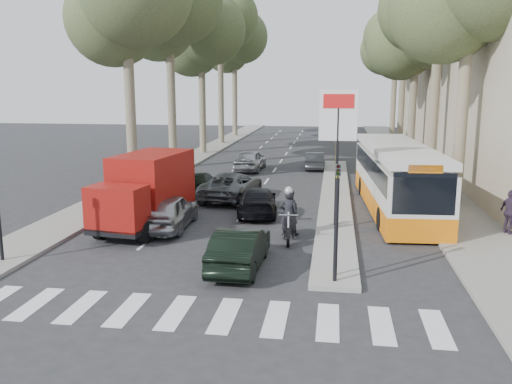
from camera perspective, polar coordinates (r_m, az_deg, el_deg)
ground at (r=17.93m, az=-2.26°, el=-7.59°), size 120.00×120.00×0.00m
sidewalk_right at (r=42.42m, az=15.62°, el=3.08°), size 3.20×70.00×0.12m
median_left at (r=46.40m, az=-5.69°, el=4.11°), size 2.40×64.00×0.12m
traffic_island at (r=28.26m, az=8.34°, el=-0.52°), size 1.50×26.00×0.16m
building_far at (r=52.21m, az=22.56°, el=12.85°), size 11.00×20.00×16.00m
billboard at (r=21.77m, az=8.59°, el=5.64°), size 1.50×12.10×5.60m
traffic_light_island at (r=15.53m, az=8.52°, el=-1.14°), size 0.16×0.41×3.60m
tree_l_b at (r=38.79m, az=-8.93°, el=18.96°), size 7.40×7.20×14.88m
tree_l_c at (r=46.29m, az=-5.62°, el=16.48°), size 7.40×7.20×13.71m
tree_l_d at (r=54.25m, az=-3.65°, el=17.56°), size 7.40×7.20×15.66m
tree_l_e at (r=61.99m, az=-2.15°, el=15.82°), size 7.40×7.20×14.49m
tree_r_c at (r=43.37m, az=16.71°, el=15.97°), size 7.40×7.20×13.32m
tree_r_d at (r=51.41m, az=15.60°, el=16.76°), size 7.40×7.20×14.88m
tree_r_e at (r=59.28m, az=14.69°, el=15.35°), size 7.40×7.20×14.10m
silver_hatchback at (r=22.29m, az=-9.20°, el=-2.00°), size 1.84×4.34×1.46m
dark_hatchback at (r=17.36m, az=-1.72°, el=-5.91°), size 1.50×4.08×1.33m
queue_car_a at (r=27.68m, az=-2.60°, el=0.65°), size 2.82×5.25×1.40m
queue_car_b at (r=24.47m, az=0.10°, el=-0.94°), size 2.29×4.45×1.24m
queue_car_c at (r=36.91m, az=-0.64°, el=3.38°), size 1.87×4.32×1.45m
queue_car_d at (r=37.93m, az=6.19°, el=3.31°), size 1.37×3.60×1.17m
queue_car_e at (r=29.30m, az=-5.95°, el=0.96°), size 1.87×4.10×1.16m
red_truck at (r=22.46m, az=-11.44°, el=0.25°), size 2.81×5.85×3.00m
city_bus at (r=25.95m, az=14.56°, el=1.66°), size 3.23×11.82×3.08m
motorcycle at (r=20.58m, az=3.43°, el=-2.41°), size 0.90×2.41×2.05m
pedestrian_near at (r=22.97m, az=25.19°, el=-1.91°), size 0.84×1.12×1.72m
pedestrian_far at (r=27.95m, az=19.34°, el=0.82°), size 1.18×0.53×1.83m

